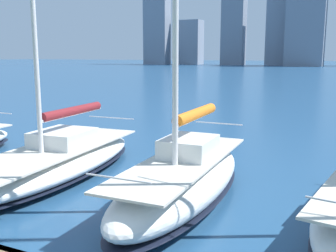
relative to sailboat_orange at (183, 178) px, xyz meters
name	(u,v)px	position (x,y,z in m)	size (l,w,h in m)	color
sailboat_orange	(183,178)	(0.00, 0.00, 0.00)	(2.51, 7.82, 10.67)	white
sailboat_maroon	(56,159)	(5.16, -0.53, -0.16)	(3.60, 9.26, 11.20)	white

